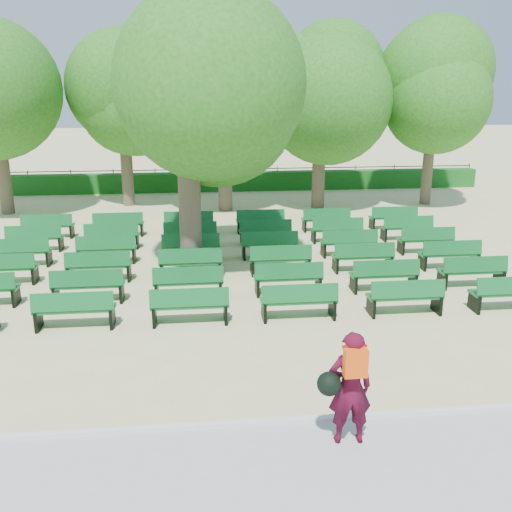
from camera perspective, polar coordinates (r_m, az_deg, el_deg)
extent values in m
plane|color=#CDC188|center=(14.57, -1.49, -3.06)|extent=(120.00, 120.00, 0.00)
cube|color=#AEAEA9|center=(8.02, 3.18, -20.82)|extent=(30.00, 2.20, 0.06)
cube|color=silver|center=(8.94, 1.95, -16.28)|extent=(30.00, 0.12, 0.10)
cube|color=#185D1B|center=(28.05, -3.88, 7.43)|extent=(26.00, 0.70, 0.90)
cube|color=#105F27|center=(16.03, -2.38, 0.34)|extent=(1.68, 0.50, 0.06)
cube|color=#105F27|center=(15.78, -2.34, 0.95)|extent=(1.67, 0.16, 0.39)
cylinder|color=brown|center=(15.16, -6.61, 4.09)|extent=(0.58, 0.58, 3.29)
ellipsoid|color=#2D721E|center=(14.81, -7.00, 15.56)|extent=(4.98, 4.98, 4.48)
imported|color=#44091D|center=(8.19, 9.39, -12.88)|extent=(0.62, 0.42, 1.68)
cube|color=#FB510D|center=(7.80, 9.93, -10.47)|extent=(0.31, 0.16, 0.39)
sphere|color=black|center=(8.01, 7.32, -12.57)|extent=(0.34, 0.34, 0.34)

